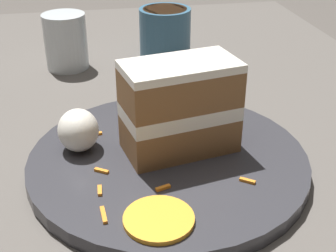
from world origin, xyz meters
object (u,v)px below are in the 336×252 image
at_px(plate, 168,161).
at_px(drinking_glass, 66,45).
at_px(cake_slice, 180,107).
at_px(orange_garnish, 159,219).
at_px(cream_dollop, 78,132).
at_px(coffee_mug, 165,31).

bearing_deg(plate, drinking_glass, 18.63).
relative_size(cake_slice, orange_garnish, 2.04).
xyz_separation_m(plate, orange_garnish, (-0.11, 0.03, 0.01)).
xyz_separation_m(plate, cream_dollop, (0.03, 0.09, 0.03)).
bearing_deg(drinking_glass, coffee_mug, -82.08).
relative_size(drinking_glass, coffee_mug, 1.02).
bearing_deg(orange_garnish, cream_dollop, 26.32).
bearing_deg(coffee_mug, cream_dollop, 154.48).
bearing_deg(plate, cream_dollop, 74.23).
height_order(plate, cake_slice, cake_slice).
bearing_deg(drinking_glass, cake_slice, -158.34).
bearing_deg(cream_dollop, drinking_glass, 2.89).
bearing_deg(coffee_mug, orange_garnish, 169.16).
xyz_separation_m(cake_slice, cream_dollop, (0.02, 0.11, -0.03)).
relative_size(orange_garnish, coffee_mug, 0.72).
distance_m(orange_garnish, coffee_mug, 0.47).
height_order(plate, cream_dollop, cream_dollop).
height_order(cake_slice, cream_dollop, cake_slice).
height_order(plate, orange_garnish, orange_garnish).
height_order(cake_slice, drinking_glass, cake_slice).
xyz_separation_m(cream_dollop, coffee_mug, (0.32, -0.15, 0.01)).
bearing_deg(cream_dollop, plate, -105.77).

